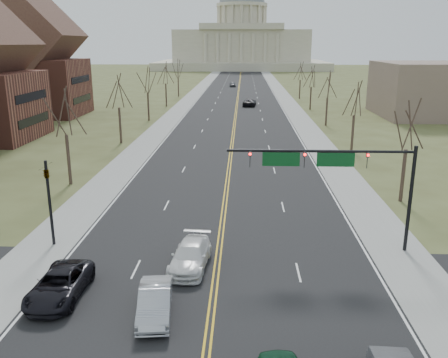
# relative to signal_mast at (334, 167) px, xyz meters

# --- Properties ---
(road) EXTENTS (20.00, 380.00, 0.01)m
(road) POSITION_rel_signal_mast_xyz_m (-7.45, 96.50, -5.76)
(road) COLOR black
(road) RESTS_ON ground
(cross_road) EXTENTS (120.00, 14.00, 0.01)m
(cross_road) POSITION_rel_signal_mast_xyz_m (-7.45, -7.50, -5.76)
(cross_road) COLOR black
(cross_road) RESTS_ON ground
(sidewalk_left) EXTENTS (4.00, 380.00, 0.03)m
(sidewalk_left) POSITION_rel_signal_mast_xyz_m (-19.45, 96.50, -5.75)
(sidewalk_left) COLOR gray
(sidewalk_left) RESTS_ON ground
(sidewalk_right) EXTENTS (4.00, 380.00, 0.03)m
(sidewalk_right) POSITION_rel_signal_mast_xyz_m (4.55, 96.50, -5.75)
(sidewalk_right) COLOR gray
(sidewalk_right) RESTS_ON ground
(center_line) EXTENTS (0.42, 380.00, 0.01)m
(center_line) POSITION_rel_signal_mast_xyz_m (-7.45, 96.50, -5.75)
(center_line) COLOR gold
(center_line) RESTS_ON road
(edge_line_left) EXTENTS (0.15, 380.00, 0.01)m
(edge_line_left) POSITION_rel_signal_mast_xyz_m (-17.25, 96.50, -5.75)
(edge_line_left) COLOR silver
(edge_line_left) RESTS_ON road
(edge_line_right) EXTENTS (0.15, 380.00, 0.01)m
(edge_line_right) POSITION_rel_signal_mast_xyz_m (2.35, 96.50, -5.75)
(edge_line_right) COLOR silver
(edge_line_right) RESTS_ON road
(capitol) EXTENTS (90.00, 60.00, 50.00)m
(capitol) POSITION_rel_signal_mast_xyz_m (-7.45, 236.41, 8.44)
(capitol) COLOR beige
(capitol) RESTS_ON ground
(signal_mast) EXTENTS (12.12, 0.44, 7.20)m
(signal_mast) POSITION_rel_signal_mast_xyz_m (0.00, 0.00, 0.00)
(signal_mast) COLOR black
(signal_mast) RESTS_ON ground
(signal_left) EXTENTS (0.32, 0.36, 6.00)m
(signal_left) POSITION_rel_signal_mast_xyz_m (-18.95, 0.00, -2.05)
(signal_left) COLOR black
(signal_left) RESTS_ON ground
(tree_r_0) EXTENTS (3.74, 3.74, 8.50)m
(tree_r_0) POSITION_rel_signal_mast_xyz_m (8.05, 10.50, 0.79)
(tree_r_0) COLOR #35251F
(tree_r_0) RESTS_ON ground
(tree_l_0) EXTENTS (3.96, 3.96, 9.00)m
(tree_l_0) POSITION_rel_signal_mast_xyz_m (-22.95, 14.50, 1.18)
(tree_l_0) COLOR #35251F
(tree_l_0) RESTS_ON ground
(tree_r_1) EXTENTS (3.74, 3.74, 8.50)m
(tree_r_1) POSITION_rel_signal_mast_xyz_m (8.05, 30.50, 0.79)
(tree_r_1) COLOR #35251F
(tree_r_1) RESTS_ON ground
(tree_l_1) EXTENTS (3.96, 3.96, 9.00)m
(tree_l_1) POSITION_rel_signal_mast_xyz_m (-22.95, 34.50, 1.18)
(tree_l_1) COLOR #35251F
(tree_l_1) RESTS_ON ground
(tree_r_2) EXTENTS (3.74, 3.74, 8.50)m
(tree_r_2) POSITION_rel_signal_mast_xyz_m (8.05, 50.50, 0.79)
(tree_r_2) COLOR #35251F
(tree_r_2) RESTS_ON ground
(tree_l_2) EXTENTS (3.96, 3.96, 9.00)m
(tree_l_2) POSITION_rel_signal_mast_xyz_m (-22.95, 54.50, 1.18)
(tree_l_2) COLOR #35251F
(tree_l_2) RESTS_ON ground
(tree_r_3) EXTENTS (3.74, 3.74, 8.50)m
(tree_r_3) POSITION_rel_signal_mast_xyz_m (8.05, 70.50, 0.79)
(tree_r_3) COLOR #35251F
(tree_r_3) RESTS_ON ground
(tree_l_3) EXTENTS (3.96, 3.96, 9.00)m
(tree_l_3) POSITION_rel_signal_mast_xyz_m (-22.95, 74.50, 1.18)
(tree_l_3) COLOR #35251F
(tree_l_3) RESTS_ON ground
(tree_r_4) EXTENTS (3.74, 3.74, 8.50)m
(tree_r_4) POSITION_rel_signal_mast_xyz_m (8.05, 90.50, 0.79)
(tree_r_4) COLOR #35251F
(tree_r_4) RESTS_ON ground
(tree_l_4) EXTENTS (3.96, 3.96, 9.00)m
(tree_l_4) POSITION_rel_signal_mast_xyz_m (-22.95, 94.50, 1.18)
(tree_l_4) COLOR #35251F
(tree_l_4) RESTS_ON ground
(bldg_left_far) EXTENTS (17.10, 14.28, 23.25)m
(bldg_left_far) POSITION_rel_signal_mast_xyz_m (-45.44, 60.50, 3.78)
(bldg_left_far) COLOR brown
(bldg_left_far) RESTS_ON ground
(bldg_right_mass) EXTENTS (25.00, 20.00, 10.00)m
(bldg_right_mass) POSITION_rel_signal_mast_xyz_m (32.55, 62.50, -0.76)
(bldg_right_mass) COLOR #756053
(bldg_right_mass) RESTS_ON ground
(car_sb_inner_lead) EXTENTS (2.14, 4.77, 1.52)m
(car_sb_inner_lead) POSITION_rel_signal_mast_xyz_m (-10.30, -8.55, -4.99)
(car_sb_inner_lead) COLOR #A8AAB0
(car_sb_inner_lead) RESTS_ON road
(car_sb_outer_lead) EXTENTS (2.54, 5.43, 1.51)m
(car_sb_outer_lead) POSITION_rel_signal_mast_xyz_m (-15.83, -6.98, -5.00)
(car_sb_outer_lead) COLOR black
(car_sb_outer_lead) RESTS_ON road
(car_sb_inner_second) EXTENTS (2.57, 5.41, 1.52)m
(car_sb_inner_second) POSITION_rel_signal_mast_xyz_m (-9.10, -3.05, -4.99)
(car_sb_inner_second) COLOR silver
(car_sb_inner_second) RESTS_ON road
(car_far_nb) EXTENTS (3.17, 6.02, 1.61)m
(car_far_nb) POSITION_rel_signal_mast_xyz_m (-4.62, 75.87, -4.94)
(car_far_nb) COLOR black
(car_far_nb) RESTS_ON road
(car_far_sb) EXTENTS (2.14, 4.70, 1.56)m
(car_far_sb) POSITION_rel_signal_mast_xyz_m (-9.52, 123.84, -4.97)
(car_far_sb) COLOR #4E4F55
(car_far_sb) RESTS_ON road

